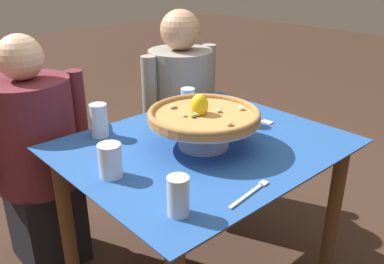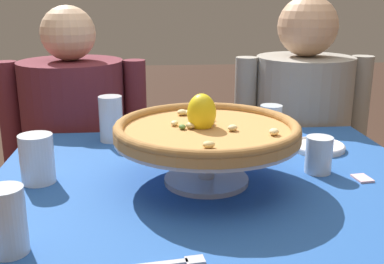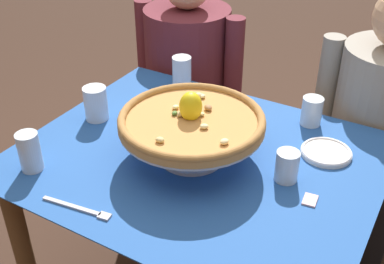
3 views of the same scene
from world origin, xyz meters
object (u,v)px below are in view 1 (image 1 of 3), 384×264
Objects in this scene: pizza_stand at (204,126)px; diner_right at (181,114)px; water_glass_back_left at (99,123)px; water_glass_side_left at (110,162)px; sugar_packet at (267,122)px; pizza at (204,114)px; water_glass_front_left at (178,199)px; diner_left at (37,159)px; side_plate at (224,109)px; dinner_fork at (251,192)px; water_glass_side_right at (244,116)px; water_glass_back_right at (188,99)px.

diner_right is (0.44, 0.64, -0.24)m from pizza_stand.
water_glass_side_left is at bearing -114.76° from water_glass_back_left.
pizza is at bearing 177.52° from sugar_packet.
pizza reaches higher than pizza_stand.
diner_left is at bearing 92.27° from water_glass_front_left.
water_glass_side_left is 0.76× the size of side_plate.
diner_right is at bearing 60.11° from dinner_fork.
water_glass_side_right reaches higher than dinner_fork.
water_glass_front_left reaches higher than water_glass_back_right.
pizza_stand is 0.38× the size of diner_left.
diner_right is at bearing 55.58° from pizza.
pizza reaches higher than water_glass_side_right.
dinner_fork is (-0.13, -0.35, -0.08)m from pizza_stand.
diner_left is 0.97× the size of diner_right.
water_glass_front_left reaches higher than dinner_fork.
water_glass_side_right is at bearing -83.44° from water_glass_back_right.
water_glass_side_left is 0.77m from sugar_packet.
diner_left is (-0.69, 0.63, -0.21)m from water_glass_side_right.
pizza_stand is 0.42m from side_plate.
water_glass_back_left reaches higher than side_plate.
dinner_fork is at bearing -136.77° from water_glass_side_right.
water_glass_back_left is 2.76× the size of sugar_packet.
sugar_packet is 0.05× the size of diner_left.
diner_right reaches higher than water_glass_side_right.
side_plate is 0.46m from diner_right.
water_glass_back_left is (-0.25, 0.35, -0.02)m from pizza_stand.
water_glass_front_left is 0.32m from water_glass_side_left.
sugar_packet is 1.05m from diner_left.
water_glass_back_right is 0.63× the size of side_plate.
water_glass_back_right is at bearing 123.88° from side_plate.
water_glass_back_right is at bearing -124.99° from diner_right.
pizza is 0.39× the size of diner_left.
diner_left is (-0.28, 1.02, -0.17)m from dinner_fork.
water_glass_side_right is at bearing 43.23° from dinner_fork.
water_glass_side_left is (-0.40, 0.04, -0.03)m from pizza_stand.
diner_right is at bearing 55.01° from water_glass_back_right.
diner_left is (-0.66, 0.30, -0.21)m from water_glass_back_right.
water_glass_front_left is at bearing -142.50° from pizza.
diner_right is at bearing 84.55° from sugar_packet.
water_glass_side_left is 1.27× the size of water_glass_side_right.
water_glass_side_right is at bearing 148.53° from sugar_packet.
sugar_packet is at bearing -30.59° from water_glass_back_left.
sugar_packet is at bearing 19.76° from water_glass_front_left.
water_glass_front_left is 0.10× the size of diner_right.
water_glass_side_left is at bearing -179.60° from water_glass_side_right.
water_glass_side_left is at bearing 94.10° from water_glass_front_left.
water_glass_front_left is 1.23× the size of water_glass_back_right.
water_glass_side_left is 0.57× the size of dinner_fork.
water_glass_side_left is at bearing 124.08° from dinner_fork.
water_glass_back_left is 0.12× the size of diner_left.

